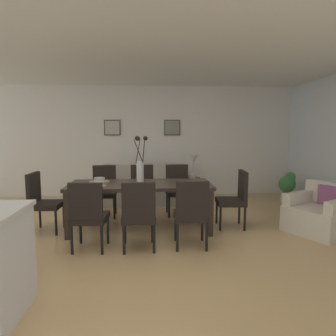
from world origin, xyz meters
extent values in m
plane|color=tan|center=(0.00, 0.00, 0.00)|extent=(9.00, 9.00, 0.00)
cube|color=white|center=(0.00, 3.25, 1.30)|extent=(9.00, 0.10, 2.60)
cube|color=white|center=(0.00, 0.40, 2.64)|extent=(9.00, 7.20, 0.08)
cube|color=#33261E|center=(0.01, 0.63, 0.71)|extent=(2.20, 0.89, 0.05)
cube|color=#33261E|center=(1.05, 1.01, 0.34)|extent=(0.07, 0.07, 0.69)
cube|color=#33261E|center=(-1.03, 1.01, 0.34)|extent=(0.07, 0.07, 0.69)
cube|color=#33261E|center=(1.05, 0.24, 0.34)|extent=(0.07, 0.07, 0.69)
cube|color=#33261E|center=(-1.03, 0.24, 0.34)|extent=(0.07, 0.07, 0.69)
cube|color=black|center=(-0.63, -0.13, 0.42)|extent=(0.47, 0.47, 0.08)
cube|color=black|center=(-0.65, -0.32, 0.68)|extent=(0.42, 0.09, 0.48)
cylinder|color=black|center=(-0.43, 0.05, 0.19)|extent=(0.04, 0.04, 0.38)
cylinder|color=black|center=(-0.81, 0.07, 0.19)|extent=(0.04, 0.04, 0.38)
cylinder|color=black|center=(-0.46, -0.33, 0.19)|extent=(0.04, 0.04, 0.38)
cylinder|color=black|center=(-0.84, -0.31, 0.19)|extent=(0.04, 0.04, 0.38)
cube|color=black|center=(-0.67, 1.38, 0.42)|extent=(0.46, 0.46, 0.08)
cube|color=black|center=(-0.68, 1.57, 0.68)|extent=(0.42, 0.08, 0.48)
cylinder|color=black|center=(-0.85, 1.19, 0.19)|extent=(0.04, 0.04, 0.38)
cylinder|color=black|center=(-0.47, 1.20, 0.19)|extent=(0.04, 0.04, 0.38)
cylinder|color=black|center=(-0.87, 1.57, 0.19)|extent=(0.04, 0.04, 0.38)
cylinder|color=black|center=(-0.49, 1.58, 0.19)|extent=(0.04, 0.04, 0.38)
cube|color=black|center=(0.00, -0.15, 0.42)|extent=(0.46, 0.46, 0.08)
cube|color=black|center=(0.01, -0.34, 0.68)|extent=(0.42, 0.08, 0.48)
cylinder|color=black|center=(0.18, 0.04, 0.19)|extent=(0.04, 0.04, 0.38)
cylinder|color=black|center=(-0.19, 0.03, 0.19)|extent=(0.04, 0.04, 0.38)
cylinder|color=black|center=(0.20, -0.34, 0.19)|extent=(0.04, 0.04, 0.38)
cylinder|color=black|center=(-0.18, -0.35, 0.19)|extent=(0.04, 0.04, 0.38)
cube|color=black|center=(0.02, 1.41, 0.42)|extent=(0.45, 0.45, 0.08)
cube|color=black|center=(0.02, 1.60, 0.68)|extent=(0.42, 0.07, 0.48)
cylinder|color=black|center=(-0.17, 1.22, 0.19)|extent=(0.04, 0.04, 0.38)
cylinder|color=black|center=(0.21, 1.23, 0.19)|extent=(0.04, 0.04, 0.38)
cylinder|color=black|center=(-0.17, 1.60, 0.19)|extent=(0.04, 0.04, 0.38)
cylinder|color=black|center=(0.21, 1.61, 0.19)|extent=(0.04, 0.04, 0.38)
cube|color=black|center=(0.70, -0.12, 0.42)|extent=(0.45, 0.45, 0.08)
cube|color=black|center=(0.69, -0.31, 0.68)|extent=(0.42, 0.07, 0.48)
cylinder|color=black|center=(0.89, 0.06, 0.19)|extent=(0.04, 0.04, 0.38)
cylinder|color=black|center=(0.51, 0.08, 0.19)|extent=(0.04, 0.04, 0.38)
cylinder|color=black|center=(0.88, -0.32, 0.19)|extent=(0.04, 0.04, 0.38)
cylinder|color=black|center=(0.50, -0.30, 0.19)|extent=(0.04, 0.04, 0.38)
cube|color=black|center=(0.68, 1.42, 0.42)|extent=(0.46, 0.46, 0.08)
cube|color=black|center=(0.68, 1.61, 0.68)|extent=(0.42, 0.08, 0.48)
cylinder|color=black|center=(0.50, 1.22, 0.19)|extent=(0.04, 0.04, 0.38)
cylinder|color=black|center=(0.88, 1.23, 0.19)|extent=(0.04, 0.04, 0.38)
cylinder|color=black|center=(0.49, 1.60, 0.19)|extent=(0.04, 0.04, 0.38)
cylinder|color=black|center=(0.87, 1.61, 0.19)|extent=(0.04, 0.04, 0.38)
cube|color=black|center=(-1.43, 0.62, 0.42)|extent=(0.45, 0.45, 0.08)
cube|color=black|center=(-1.62, 0.63, 0.68)|extent=(0.07, 0.42, 0.48)
cylinder|color=black|center=(-1.24, 0.42, 0.19)|extent=(0.04, 0.04, 0.38)
cylinder|color=black|center=(-1.23, 0.80, 0.19)|extent=(0.04, 0.04, 0.38)
cylinder|color=black|center=(-1.62, 0.44, 0.19)|extent=(0.04, 0.04, 0.38)
cylinder|color=black|center=(-1.61, 0.82, 0.19)|extent=(0.04, 0.04, 0.38)
cube|color=black|center=(1.45, 0.64, 0.42)|extent=(0.47, 0.47, 0.08)
cube|color=black|center=(1.64, 0.63, 0.68)|extent=(0.09, 0.42, 0.48)
cylinder|color=black|center=(1.28, 0.84, 0.19)|extent=(0.04, 0.04, 0.38)
cylinder|color=black|center=(1.25, 0.47, 0.19)|extent=(0.04, 0.04, 0.38)
cylinder|color=black|center=(1.66, 0.82, 0.19)|extent=(0.04, 0.04, 0.38)
cylinder|color=black|center=(1.63, 0.44, 0.19)|extent=(0.04, 0.04, 0.38)
cylinder|color=silver|center=(0.01, 0.63, 0.91)|extent=(0.11, 0.11, 0.34)
cylinder|color=black|center=(0.07, 0.64, 1.24)|extent=(0.05, 0.12, 0.37)
sphere|color=black|center=(0.09, 0.65, 1.44)|extent=(0.07, 0.07, 0.07)
cylinder|color=black|center=(-0.02, 0.68, 1.24)|extent=(0.08, 0.05, 0.38)
sphere|color=black|center=(-0.04, 0.70, 1.44)|extent=(0.07, 0.07, 0.07)
cylinder|color=black|center=(-0.01, 0.57, 1.24)|extent=(0.15, 0.06, 0.36)
sphere|color=black|center=(-0.02, 0.54, 1.44)|extent=(0.07, 0.07, 0.07)
cylinder|color=#7F705B|center=(-0.65, 0.43, 0.74)|extent=(0.32, 0.32, 0.01)
cylinder|color=#B2ADA3|center=(-0.65, 0.43, 0.78)|extent=(0.17, 0.17, 0.06)
cylinder|color=gray|center=(-0.65, 0.43, 0.79)|extent=(0.13, 0.13, 0.04)
cylinder|color=#7F705B|center=(-0.65, 0.83, 0.74)|extent=(0.32, 0.32, 0.01)
cylinder|color=#B2ADA3|center=(-0.65, 0.83, 0.78)|extent=(0.17, 0.17, 0.06)
cylinder|color=gray|center=(-0.65, 0.83, 0.79)|extent=(0.13, 0.13, 0.04)
cube|color=#B2A899|center=(0.04, 2.45, 0.21)|extent=(1.82, 0.84, 0.42)
cube|color=#B2A899|center=(0.04, 2.79, 0.61)|extent=(1.82, 0.16, 0.38)
cube|color=#B2A899|center=(0.90, 2.45, 0.52)|extent=(0.10, 0.84, 0.20)
cube|color=#B2A899|center=(-0.82, 2.45, 0.52)|extent=(0.10, 0.84, 0.20)
cube|color=#3D2D23|center=(1.11, 2.47, 0.26)|extent=(0.36, 0.36, 0.52)
cylinder|color=beige|center=(1.11, 2.47, 0.56)|extent=(0.12, 0.12, 0.08)
cylinder|color=beige|center=(1.11, 2.47, 0.74)|extent=(0.02, 0.02, 0.30)
cone|color=silver|center=(1.11, 2.47, 0.94)|extent=(0.22, 0.22, 0.18)
cube|color=beige|center=(2.74, 0.29, 0.20)|extent=(1.09, 1.09, 0.40)
cube|color=beige|center=(3.01, 0.45, 0.57)|extent=(0.53, 0.78, 0.35)
cube|color=beige|center=(2.56, 0.57, 0.49)|extent=(0.66, 0.45, 0.18)
cube|color=#8C4C7A|center=(2.93, 0.40, 0.56)|extent=(0.22, 0.30, 0.30)
cube|color=#473828|center=(-0.70, 3.18, 1.63)|extent=(0.38, 0.02, 0.36)
cube|color=#B2B2AD|center=(-0.70, 3.17, 1.63)|extent=(0.33, 0.01, 0.31)
cube|color=#473828|center=(0.71, 3.18, 1.63)|extent=(0.39, 0.02, 0.37)
cube|color=gray|center=(0.71, 3.17, 1.63)|extent=(0.34, 0.01, 0.32)
cylinder|color=silver|center=(3.15, 2.25, 0.11)|extent=(0.24, 0.24, 0.22)
sphere|color=#387A42|center=(3.15, 2.25, 0.40)|extent=(0.36, 0.36, 0.36)
sphere|color=#387A42|center=(3.20, 2.22, 0.56)|extent=(0.22, 0.22, 0.22)
camera|label=1|loc=(0.13, -4.04, 1.56)|focal=32.33mm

